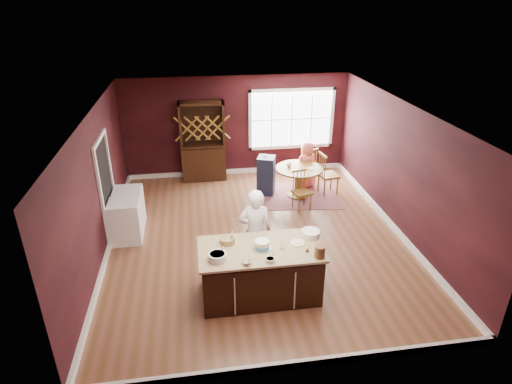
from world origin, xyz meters
TOP-DOWN VIEW (x-y plane):
  - room_shell at (0.00, 0.00)m, footprint 7.00×7.00m
  - window at (1.50, 3.47)m, footprint 2.36×0.10m
  - doorway at (-2.97, 0.60)m, footprint 0.08×1.26m
  - kitchen_island at (-0.22, -1.85)m, footprint 2.00×1.05m
  - dining_table at (1.34, 1.80)m, footprint 1.16×1.16m
  - baker at (-0.20, -1.15)m, footprint 0.61×0.42m
  - layer_cake at (-0.19, -1.85)m, footprint 0.33×0.33m
  - bowl_blue at (-0.93, -2.07)m, footprint 0.29×0.29m
  - bowl_yellow at (-0.73, -1.61)m, footprint 0.25×0.25m
  - bowl_pink at (-0.50, -2.27)m, footprint 0.16×0.16m
  - bowl_olive at (-0.13, -2.24)m, footprint 0.15×0.15m
  - drinking_glass at (0.12, -1.94)m, footprint 0.07×0.07m
  - dinner_plate at (0.41, -1.80)m, footprint 0.25×0.25m
  - white_tub at (0.68, -1.62)m, footprint 0.32×0.32m
  - stoneware_crock at (0.65, -2.24)m, footprint 0.17×0.17m
  - toy_figurine at (0.50, -2.06)m, footprint 0.05×0.05m
  - rug at (1.34, 1.80)m, footprint 2.23×1.83m
  - chair_east at (2.10, 1.82)m, footprint 0.50×0.52m
  - chair_south at (1.24, 1.07)m, footprint 0.49×0.47m
  - chair_north at (1.75, 2.57)m, footprint 0.56×0.56m
  - seated_woman at (1.66, 2.29)m, footprint 0.70×0.57m
  - high_chair at (0.56, 2.05)m, footprint 0.53×0.53m
  - toddler at (0.59, 2.15)m, footprint 0.18×0.14m
  - table_plate at (1.59, 1.70)m, footprint 0.19×0.19m
  - table_cup at (1.10, 1.90)m, footprint 0.13×0.13m
  - hutch at (-0.94, 3.22)m, footprint 1.16×0.48m
  - washer at (-2.64, 0.28)m, footprint 0.60×0.58m
  - dryer at (-2.64, 0.92)m, footprint 0.59×0.57m

SIDE VIEW (x-z plane):
  - rug at x=1.34m, z-range 0.00..0.01m
  - dryer at x=-2.64m, z-range 0.00..0.86m
  - washer at x=-2.64m, z-range 0.00..0.87m
  - kitchen_island at x=-0.22m, z-range -0.02..0.90m
  - chair_south at x=1.24m, z-range 0.00..0.95m
  - chair_north at x=1.75m, z-range 0.00..0.98m
  - high_chair at x=0.56m, z-range 0.00..1.02m
  - dining_table at x=1.34m, z-range 0.16..0.91m
  - chair_east at x=2.10m, z-range 0.00..1.09m
  - seated_woman at x=1.66m, z-range 0.00..1.23m
  - table_plate at x=1.59m, z-range 0.75..0.76m
  - table_cup at x=1.10m, z-range 0.75..0.85m
  - toddler at x=0.59m, z-range 0.68..0.94m
  - baker at x=-0.20m, z-range 0.00..1.63m
  - dinner_plate at x=0.41m, z-range 0.92..0.94m
  - bowl_olive at x=-0.13m, z-range 0.92..0.98m
  - bowl_pink at x=-0.50m, z-range 0.92..0.98m
  - toy_figurine at x=0.50m, z-range 0.92..1.01m
  - bowl_yellow at x=-0.73m, z-range 0.92..1.01m
  - white_tub at x=0.68m, z-range 0.92..1.03m
  - bowl_blue at x=-0.93m, z-range 0.92..1.03m
  - layer_cake at x=-0.19m, z-range 0.92..1.06m
  - drinking_glass at x=0.12m, z-range 0.92..1.06m
  - stoneware_crock at x=0.65m, z-range 0.92..1.12m
  - doorway at x=-2.97m, z-range -0.04..2.09m
  - hutch at x=-0.94m, z-range 0.00..2.12m
  - room_shell at x=0.00m, z-range -2.15..4.85m
  - window at x=1.50m, z-range 0.67..2.33m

